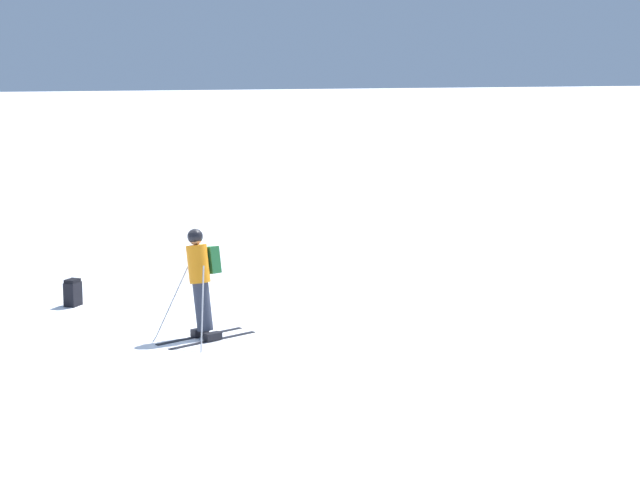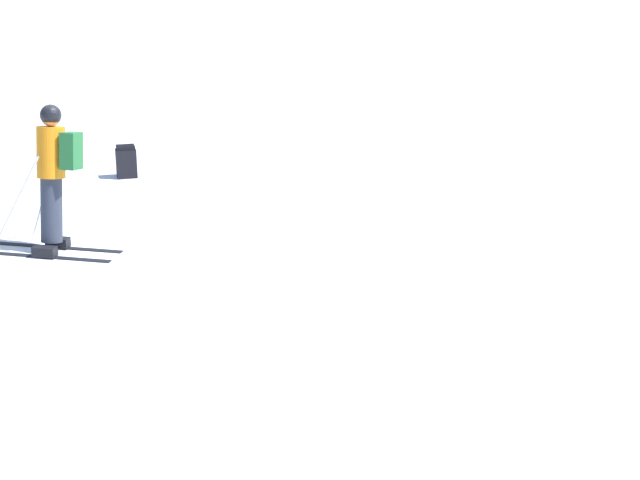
# 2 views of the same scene
# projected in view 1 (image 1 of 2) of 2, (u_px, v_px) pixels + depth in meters

# --- Properties ---
(ground_plane) EXTENTS (300.00, 300.00, 0.00)m
(ground_plane) POSITION_uv_depth(u_px,v_px,m) (187.00, 320.00, 18.51)
(ground_plane) COLOR white
(skier) EXTENTS (1.31, 1.72, 1.79)m
(skier) POSITION_uv_depth(u_px,v_px,m) (201.00, 277.00, 17.24)
(skier) COLOR black
(skier) RESTS_ON ground
(spare_backpack) EXTENTS (0.37, 0.36, 0.50)m
(spare_backpack) POSITION_uv_depth(u_px,v_px,m) (73.00, 293.00, 19.55)
(spare_backpack) COLOR black
(spare_backpack) RESTS_ON ground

